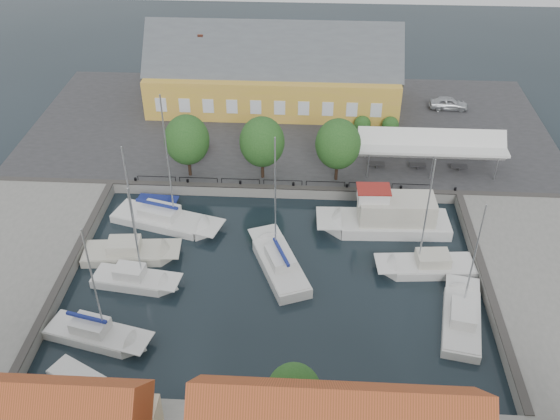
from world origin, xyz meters
name	(u,v)px	position (x,y,z in m)	size (l,w,h in m)	color
ground	(276,268)	(0.00, 0.00, 0.00)	(140.00, 140.00, 0.00)	black
north_quay	(289,128)	(0.00, 23.00, 0.50)	(56.00, 26.00, 1.00)	#2D2D30
quay_edge_fittings	(279,223)	(0.02, 4.75, 1.06)	(56.00, 24.72, 0.40)	#383533
warehouse	(268,75)	(-2.60, 28.36, 4.43)	(28.56, 14.00, 9.55)	gold
tent_canopy	(431,145)	(14.00, 14.50, 3.68)	(14.00, 4.00, 2.83)	white
quay_trees	(262,142)	(-2.00, 12.00, 4.88)	(18.20, 4.20, 6.30)	black
car_silver	(449,103)	(18.12, 27.79, 1.74)	(1.75, 4.36, 1.49)	#B7BBC0
car_red	(196,147)	(-9.16, 16.25, 1.64)	(1.36, 3.89, 1.28)	#551314
center_sailboat	(279,265)	(0.27, -0.07, 0.36)	(5.68, 9.08, 12.19)	silver
trawler	(389,219)	(9.48, 5.82, 1.02)	(11.84, 3.85, 5.00)	silver
east_boat_b	(427,267)	(12.20, 0.44, 0.26)	(8.20, 3.24, 10.98)	silver
east_boat_c	(461,320)	(13.87, -5.29, 0.26)	(4.04, 8.49, 10.55)	silver
west_boat_a	(165,221)	(-10.20, 5.47, 0.27)	(10.43, 5.54, 13.22)	silver
west_boat_b	(130,254)	(-12.17, 0.75, 0.26)	(8.26, 3.42, 11.03)	beige
west_boat_c	(135,281)	(-10.92, -2.52, 0.26)	(7.21, 3.15, 9.67)	silver
west_boat_d	(96,336)	(-12.21, -8.35, 0.27)	(8.05, 4.15, 10.54)	silver
launch_sw	(80,380)	(-12.26, -12.08, 0.09)	(4.78, 3.62, 0.98)	silver
launch_nw	(157,203)	(-11.61, 8.50, 0.09)	(3.94, 1.80, 0.88)	navy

